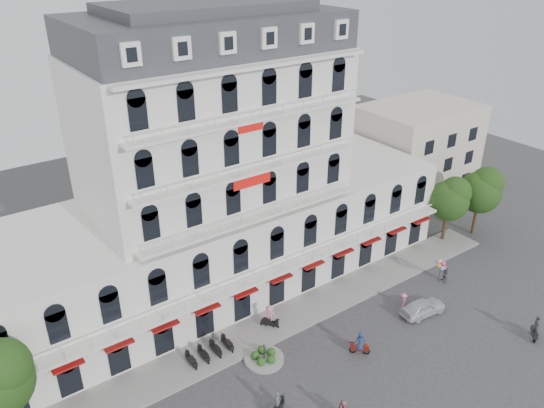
{
  "coord_description": "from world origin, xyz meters",
  "views": [
    {
      "loc": [
        -21.17,
        -20.61,
        30.1
      ],
      "look_at": [
        0.62,
        10.0,
        11.27
      ],
      "focal_mm": 35.0,
      "sensor_mm": 36.0,
      "label": 1
    }
  ],
  "objects_px": {
    "rider_east": "(360,343)",
    "rider_northeast": "(536,327)",
    "balloon_vendor": "(444,271)",
    "rider_west": "(278,405)",
    "parked_car": "(423,307)",
    "rider_center": "(270,316)"
  },
  "relations": [
    {
      "from": "rider_west",
      "to": "rider_northeast",
      "type": "bearing_deg",
      "value": -43.48
    },
    {
      "from": "rider_east",
      "to": "balloon_vendor",
      "type": "relative_size",
      "value": 0.89
    },
    {
      "from": "rider_east",
      "to": "rider_northeast",
      "type": "distance_m",
      "value": 15.03
    },
    {
      "from": "rider_west",
      "to": "rider_east",
      "type": "height_order",
      "value": "rider_east"
    },
    {
      "from": "rider_east",
      "to": "rider_center",
      "type": "relative_size",
      "value": 0.92
    },
    {
      "from": "rider_center",
      "to": "balloon_vendor",
      "type": "bearing_deg",
      "value": 37.35
    },
    {
      "from": "rider_east",
      "to": "rider_west",
      "type": "bearing_deg",
      "value": 51.05
    },
    {
      "from": "rider_west",
      "to": "rider_east",
      "type": "xyz_separation_m",
      "value": [
        8.99,
        1.12,
        0.18
      ]
    },
    {
      "from": "rider_center",
      "to": "rider_west",
      "type": "bearing_deg",
      "value": -70.91
    },
    {
      "from": "rider_center",
      "to": "parked_car",
      "type": "bearing_deg",
      "value": 23.17
    },
    {
      "from": "parked_car",
      "to": "rider_west",
      "type": "relative_size",
      "value": 2.11
    },
    {
      "from": "rider_west",
      "to": "balloon_vendor",
      "type": "xyz_separation_m",
      "value": [
        22.58,
        3.72,
        0.36
      ]
    },
    {
      "from": "rider_east",
      "to": "rider_northeast",
      "type": "xyz_separation_m",
      "value": [
        13.22,
        -7.13,
        0.1
      ]
    },
    {
      "from": "rider_center",
      "to": "balloon_vendor",
      "type": "distance_m",
      "value": 18.2
    },
    {
      "from": "rider_west",
      "to": "balloon_vendor",
      "type": "height_order",
      "value": "balloon_vendor"
    },
    {
      "from": "parked_car",
      "to": "rider_east",
      "type": "xyz_separation_m",
      "value": [
        -8.13,
        -0.42,
        0.34
      ]
    },
    {
      "from": "rider_west",
      "to": "balloon_vendor",
      "type": "distance_m",
      "value": 22.89
    },
    {
      "from": "rider_west",
      "to": "rider_center",
      "type": "distance_m",
      "value": 9.3
    },
    {
      "from": "parked_car",
      "to": "balloon_vendor",
      "type": "bearing_deg",
      "value": -61.3
    },
    {
      "from": "parked_car",
      "to": "rider_center",
      "type": "bearing_deg",
      "value": 69.4
    },
    {
      "from": "rider_west",
      "to": "rider_northeast",
      "type": "height_order",
      "value": "rider_northeast"
    },
    {
      "from": "rider_east",
      "to": "balloon_vendor",
      "type": "distance_m",
      "value": 13.84
    }
  ]
}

